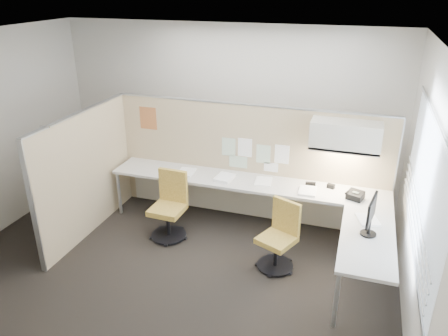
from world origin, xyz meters
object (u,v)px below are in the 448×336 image
(desk, at_px, (266,196))
(chair_right, at_px, (279,238))
(phone, at_px, (355,195))
(chair_left, at_px, (170,207))
(monitor, at_px, (371,214))

(desk, distance_m, chair_right, 0.79)
(desk, bearing_deg, phone, 2.23)
(phone, bearing_deg, chair_right, -118.76)
(chair_left, bearing_deg, monitor, -5.84)
(chair_right, height_order, phone, chair_right)
(chair_right, relative_size, phone, 3.32)
(desk, height_order, monitor, monitor)
(chair_left, bearing_deg, chair_right, -6.43)
(chair_left, xyz_separation_m, phone, (2.45, 0.49, 0.34))
(desk, relative_size, monitor, 8.75)
(chair_left, relative_size, monitor, 2.07)
(chair_left, relative_size, phone, 3.60)
(monitor, bearing_deg, desk, 69.16)
(chair_right, bearing_deg, phone, 64.70)
(desk, xyz_separation_m, chair_left, (-1.27, -0.44, -0.16))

